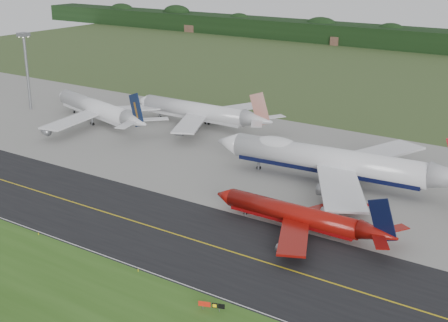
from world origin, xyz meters
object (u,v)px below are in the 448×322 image
jet_star_tail (201,112)px  floodlight_mast (26,57)px  jet_ba_747 (336,162)px  jet_navy_gold (99,110)px  taxiway_sign (211,305)px  jet_red_737 (301,216)px

jet_star_tail → floodlight_mast: floodlight_mast is taller
jet_star_tail → jet_ba_747: bearing=-22.2°
jet_ba_747 → jet_star_tail: bearing=157.8°
jet_navy_gold → taxiway_sign: bearing=-36.6°
jet_ba_747 → jet_navy_gold: size_ratio=1.25×
jet_navy_gold → floodlight_mast: floodlight_mast is taller
jet_ba_747 → jet_red_737: bearing=-79.3°
jet_ba_747 → jet_star_tail: 65.52m
jet_red_737 → jet_star_tail: jet_star_tail is taller
jet_navy_gold → jet_red_737: bearing=-21.1°
floodlight_mast → jet_red_737: bearing=-15.7°
jet_star_tail → floodlight_mast: size_ratio=1.96×
jet_ba_747 → taxiway_sign: 66.63m
floodlight_mast → jet_navy_gold: bearing=0.2°
jet_navy_gold → floodlight_mast: size_ratio=2.00×
jet_ba_747 → jet_red_737: size_ratio=1.66×
jet_ba_747 → floodlight_mast: floodlight_mast is taller
jet_red_737 → jet_navy_gold: bearing=158.9°
jet_navy_gold → jet_star_tail: (30.94, 16.81, 0.03)m
jet_ba_747 → jet_star_tail: (-60.65, 24.74, -1.16)m
jet_ba_747 → floodlight_mast: size_ratio=2.51×
jet_ba_747 → taxiway_sign: (7.89, -65.97, -5.02)m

